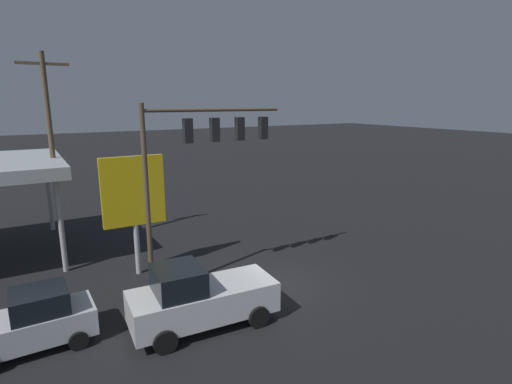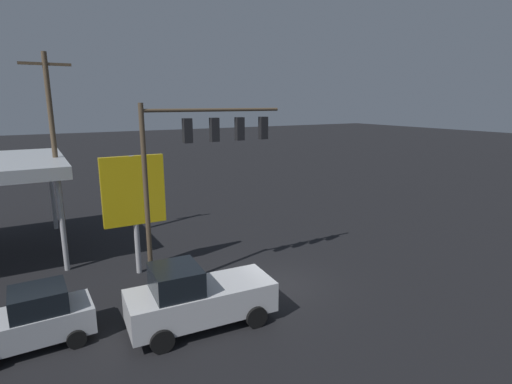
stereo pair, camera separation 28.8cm
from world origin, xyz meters
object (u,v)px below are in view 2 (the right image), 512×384
utility_pole (55,150)px  hatchback_crossing (33,319)px  pickup_parked (197,297)px  price_sign (134,194)px  traffic_signal_assembly (200,150)px

utility_pole → hatchback_crossing: 10.48m
hatchback_crossing → pickup_parked: size_ratio=0.72×
price_sign → pickup_parked: bearing=97.0°
traffic_signal_assembly → pickup_parked: (1.61, 3.28, -4.84)m
hatchback_crossing → price_sign: bearing=-138.0°
price_sign → traffic_signal_assembly: bearing=133.4°
traffic_signal_assembly → hatchback_crossing: bearing=14.1°
traffic_signal_assembly → hatchback_crossing: traffic_signal_assembly is taller
hatchback_crossing → pickup_parked: (-5.14, 1.59, 0.16)m
price_sign → hatchback_crossing: price_sign is taller
hatchback_crossing → utility_pole: bearing=-101.3°
utility_pole → hatchback_crossing: bearing=79.8°
traffic_signal_assembly → price_sign: traffic_signal_assembly is taller
utility_pole → pickup_parked: size_ratio=1.95×
traffic_signal_assembly → utility_pole: size_ratio=0.76×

